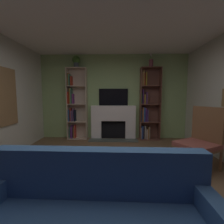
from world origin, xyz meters
TOP-DOWN VIEW (x-y plane):
  - ground_plane at (0.00, 0.00)m, footprint 6.51×6.51m
  - wall_back_accent at (0.00, 2.74)m, footprint 4.74×0.06m
  - ceiling at (0.00, 0.00)m, footprint 4.74×5.55m
  - fireplace at (0.00, 2.60)m, footprint 1.49×0.52m
  - tv at (0.00, 2.68)m, footprint 0.91×0.06m
  - bookshelf_left at (-1.21, 2.61)m, footprint 0.61×0.29m
  - bookshelf_right at (1.06, 2.60)m, footprint 0.61×0.31m
  - potted_plant at (-1.14, 2.56)m, footprint 0.24×0.24m
  - vase_with_flowers at (1.14, 2.56)m, footprint 0.13×0.13m
  - armchair at (1.68, 0.61)m, footprint 0.85×0.83m

SIDE VIEW (x-z plane):
  - ground_plane at x=0.00m, z-range 0.00..0.00m
  - armchair at x=1.68m, z-range -0.03..1.13m
  - fireplace at x=0.00m, z-range 0.03..1.09m
  - bookshelf_right at x=1.06m, z-range -0.09..2.13m
  - bookshelf_left at x=-1.21m, z-range -0.06..2.16m
  - tv at x=0.00m, z-range 1.06..1.59m
  - wall_back_accent at x=0.00m, z-range 0.00..2.66m
  - vase_with_flowers at x=1.14m, z-range 2.15..2.56m
  - potted_plant at x=-1.14m, z-range 2.25..2.61m
  - ceiling at x=0.00m, z-range 2.66..2.72m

